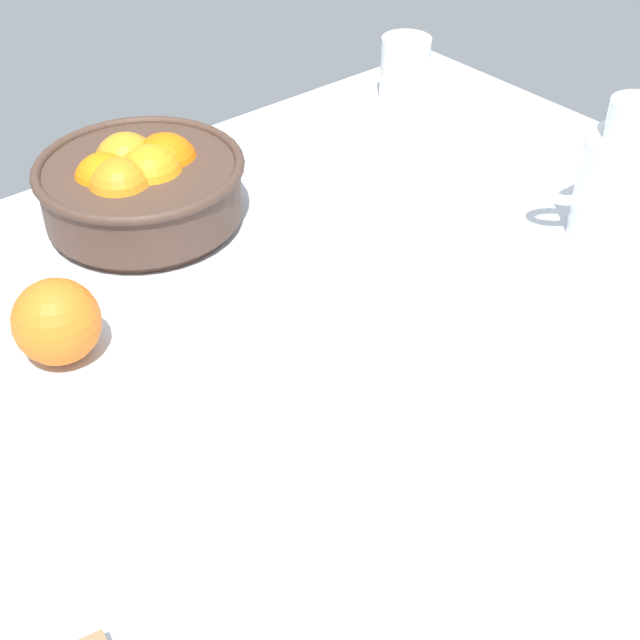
{
  "coord_description": "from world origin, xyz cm",
  "views": [
    {
      "loc": [
        -45.73,
        -48.67,
        58.4
      ],
      "look_at": [
        -3.46,
        2.52,
        4.92
      ],
      "focal_mm": 50.3,
      "sensor_mm": 36.0,
      "label": 1
    }
  ],
  "objects_px": {
    "juice_pitcher": "(620,188)",
    "second_glass": "(405,74)",
    "fruit_bowl": "(141,186)",
    "loose_orange_1": "(57,322)"
  },
  "relations": [
    {
      "from": "juice_pitcher",
      "to": "fruit_bowl",
      "type": "bearing_deg",
      "value": 137.54
    },
    {
      "from": "juice_pitcher",
      "to": "loose_orange_1",
      "type": "distance_m",
      "value": 0.63
    },
    {
      "from": "juice_pitcher",
      "to": "loose_orange_1",
      "type": "relative_size",
      "value": 2.05
    },
    {
      "from": "fruit_bowl",
      "to": "juice_pitcher",
      "type": "xyz_separation_m",
      "value": [
        0.41,
        -0.37,
        0.01
      ]
    },
    {
      "from": "fruit_bowl",
      "to": "loose_orange_1",
      "type": "relative_size",
      "value": 2.86
    },
    {
      "from": "juice_pitcher",
      "to": "loose_orange_1",
      "type": "bearing_deg",
      "value": 160.42
    },
    {
      "from": "juice_pitcher",
      "to": "second_glass",
      "type": "relative_size",
      "value": 1.85
    },
    {
      "from": "fruit_bowl",
      "to": "second_glass",
      "type": "distance_m",
      "value": 0.48
    },
    {
      "from": "second_glass",
      "to": "loose_orange_1",
      "type": "height_order",
      "value": "second_glass"
    },
    {
      "from": "fruit_bowl",
      "to": "loose_orange_1",
      "type": "distance_m",
      "value": 0.25
    }
  ]
}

